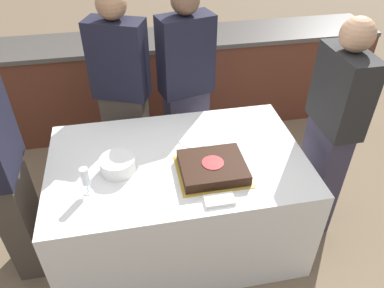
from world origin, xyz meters
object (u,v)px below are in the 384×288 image
wine_glass (85,177)px  person_cutting_cake (186,89)px  person_seated_right (330,132)px  person_standing_back (123,95)px  plate_stack (118,165)px  person_seated_left (2,172)px  cake (213,167)px

wine_glass → person_cutting_cake: (0.73, 0.93, -0.04)m
person_seated_right → person_standing_back: bearing=-118.7°
plate_stack → person_standing_back: (0.07, 0.77, 0.03)m
person_seated_left → wine_glass: bearing=-112.5°
wine_glass → person_seated_right: person_seated_right is taller
wine_glass → plate_stack: bearing=42.0°
cake → plate_stack: bearing=167.8°
person_seated_left → person_standing_back: person_standing_back is taller
cake → person_cutting_cake: person_cutting_cake is taller
cake → person_standing_back: size_ratio=0.26×
cake → person_seated_left: (-1.21, 0.17, 0.02)m
cake → person_standing_back: person_standing_back is taller
person_standing_back → person_cutting_cake: bearing=-157.6°
cake → wine_glass: size_ratio=2.43×
person_seated_left → person_seated_right: person_seated_right is taller
wine_glass → person_standing_back: person_standing_back is taller
wine_glass → person_seated_left: 0.53m
person_seated_right → cake: bearing=-78.9°
plate_stack → person_cutting_cake: person_cutting_cake is taller
plate_stack → person_standing_back: person_standing_back is taller
person_seated_left → person_seated_right: size_ratio=0.98×
cake → person_seated_left: size_ratio=0.27×
person_cutting_cake → person_seated_right: (0.84, -0.73, -0.02)m
person_cutting_cake → person_seated_left: person_cutting_cake is taller
plate_stack → person_seated_right: bearing=1.8°
wine_glass → person_seated_right: bearing=7.3°
wine_glass → person_seated_right: (1.57, 0.20, -0.05)m
person_cutting_cake → cake: bearing=75.5°
person_cutting_cake → person_seated_right: size_ratio=1.01×
cake → person_seated_right: size_ratio=0.27×
plate_stack → wine_glass: wine_glass is taller
plate_stack → person_seated_left: size_ratio=0.14×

